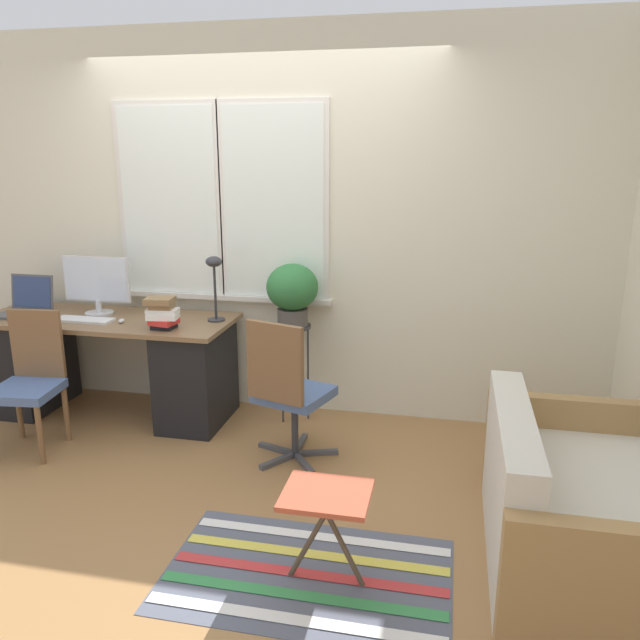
# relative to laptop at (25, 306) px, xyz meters

# --- Properties ---
(ground_plane) EXTENTS (14.00, 14.00, 0.00)m
(ground_plane) POSITION_rel_laptop_xyz_m (1.67, -0.32, -0.79)
(ground_plane) COLOR #9E7042
(wall_back_with_window) EXTENTS (9.00, 0.12, 2.70)m
(wall_back_with_window) POSITION_rel_laptop_xyz_m (1.65, 0.45, 0.57)
(wall_back_with_window) COLOR beige
(wall_back_with_window) RESTS_ON ground_plane
(desk) EXTENTS (1.80, 0.69, 0.73)m
(desk) POSITION_rel_laptop_xyz_m (0.62, 0.03, -0.40)
(desk) COLOR brown
(desk) RESTS_ON ground_plane
(laptop) EXTENTS (0.34, 0.30, 0.27)m
(laptop) POSITION_rel_laptop_xyz_m (0.00, 0.00, 0.00)
(laptop) COLOR #4C4C51
(laptop) RESTS_ON desk
(monitor) EXTENTS (0.51, 0.20, 0.42)m
(monitor) POSITION_rel_laptop_xyz_m (0.52, 0.11, 0.16)
(monitor) COLOR silver
(monitor) RESTS_ON desk
(keyboard) EXTENTS (0.41, 0.14, 0.02)m
(keyboard) POSITION_rel_laptop_xyz_m (0.52, -0.09, -0.05)
(keyboard) COLOR silver
(keyboard) RESTS_ON desk
(mouse) EXTENTS (0.04, 0.06, 0.03)m
(mouse) POSITION_rel_laptop_xyz_m (0.80, -0.08, -0.04)
(mouse) COLOR silver
(mouse) RESTS_ON desk
(desk_lamp) EXTENTS (0.12, 0.12, 0.45)m
(desk_lamp) POSITION_rel_laptop_xyz_m (1.41, 0.12, 0.27)
(desk_lamp) COLOR #2D2D33
(desk_lamp) RESTS_ON desk
(book_stack) EXTENTS (0.22, 0.17, 0.21)m
(book_stack) POSITION_rel_laptop_xyz_m (1.14, -0.15, 0.05)
(book_stack) COLOR black
(book_stack) RESTS_ON desk
(desk_chair_wooden) EXTENTS (0.42, 0.43, 0.89)m
(desk_chair_wooden) POSITION_rel_laptop_xyz_m (0.40, -0.56, -0.32)
(desk_chair_wooden) COLOR brown
(desk_chair_wooden) RESTS_ON ground_plane
(office_chair_swivel) EXTENTS (0.53, 0.55, 0.92)m
(office_chair_swivel) POSITION_rel_laptop_xyz_m (2.07, -0.42, -0.31)
(office_chair_swivel) COLOR #47474C
(office_chair_swivel) RESTS_ON ground_plane
(couch_loveseat) EXTENTS (0.80, 1.32, 0.72)m
(couch_loveseat) POSITION_rel_laptop_xyz_m (3.59, -1.10, -0.53)
(couch_loveseat) COLOR silver
(couch_loveseat) RESTS_ON ground_plane
(plant_stand) EXTENTS (0.25, 0.25, 0.70)m
(plant_stand) POSITION_rel_laptop_xyz_m (1.93, 0.23, -0.18)
(plant_stand) COLOR #333338
(plant_stand) RESTS_ON ground_plane
(potted_plant) EXTENTS (0.36, 0.36, 0.43)m
(potted_plant) POSITION_rel_laptop_xyz_m (1.93, 0.23, 0.16)
(potted_plant) COLOR #514C47
(potted_plant) RESTS_ON plant_stand
(floor_rug_striped) EXTENTS (1.30, 0.80, 0.01)m
(floor_rug_striped) POSITION_rel_laptop_xyz_m (2.43, -1.45, -0.78)
(floor_rug_striped) COLOR #565B6B
(floor_rug_striped) RESTS_ON ground_plane
(folding_stool) EXTENTS (0.38, 0.32, 0.45)m
(folding_stool) POSITION_rel_laptop_xyz_m (2.52, -1.47, -0.39)
(folding_stool) COLOR #B24C33
(folding_stool) RESTS_ON ground_plane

